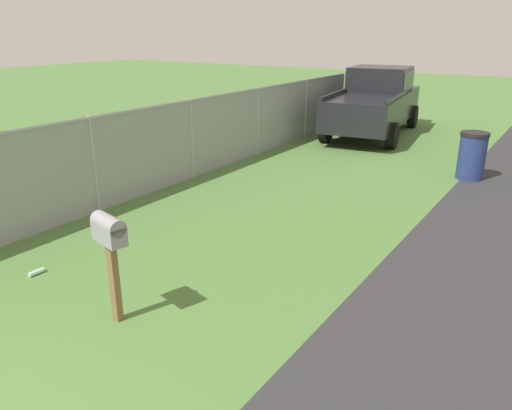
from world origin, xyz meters
TOP-DOWN VIEW (x-y plane):
  - mailbox at (3.23, 0.44)m, footprint 0.30×0.50m
  - pickup_truck at (15.44, 2.00)m, footprint 5.71×2.81m
  - trash_bin at (11.70, -1.75)m, footprint 0.62×0.62m
  - fence_section at (8.24, 3.57)m, footprint 16.28×0.07m
  - litter_bottle_near_hydrant at (3.37, 2.27)m, footprint 0.22×0.08m

SIDE VIEW (x-z plane):
  - litter_bottle_near_hydrant at x=3.37m, z-range 0.00..0.07m
  - trash_bin at x=11.70m, z-range 0.00..1.08m
  - fence_section at x=8.24m, z-range 0.07..1.86m
  - mailbox at x=3.23m, z-range 0.39..1.71m
  - pickup_truck at x=15.44m, z-range 0.06..2.15m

